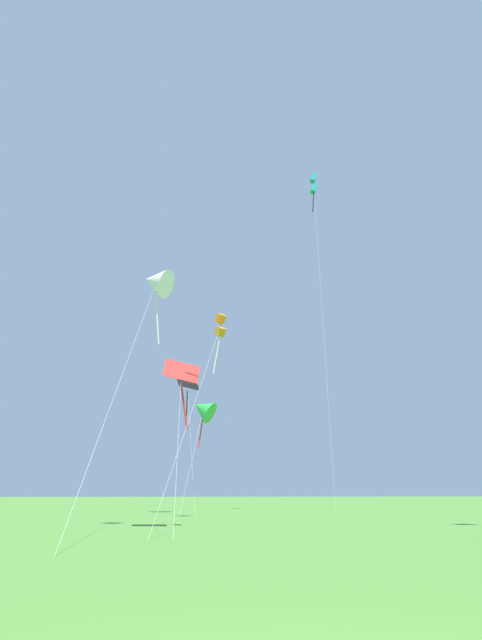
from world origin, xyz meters
TOP-DOWN VIEW (x-y plane):
  - kite_teal_box at (10.96, 41.17)m, footprint 1.89×8.12m
  - kite_black_large at (-0.29, 41.97)m, footprint 1.99×6.45m
  - kite_green_small at (0.66, 34.96)m, footprint 2.79×7.44m
  - kite_white_distant at (-2.50, 23.08)m, footprint 2.99×12.08m
  - kite_orange_box at (0.78, 22.10)m, footprint 3.24×5.88m
  - kite_red_high at (-0.98, 22.87)m, footprint 1.90×7.11m

SIDE VIEW (x-z plane):
  - kite_red_high at x=-0.98m, z-range 2.76..10.88m
  - kite_green_small at x=0.66m, z-range 3.09..11.31m
  - kite_orange_box at x=0.78m, z-range 4.34..14.54m
  - kite_black_large at x=-0.29m, z-range 4.26..15.29m
  - kite_white_distant at x=-2.50m, z-range 5.57..18.64m
  - kite_teal_box at x=10.96m, z-range 13.99..44.37m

